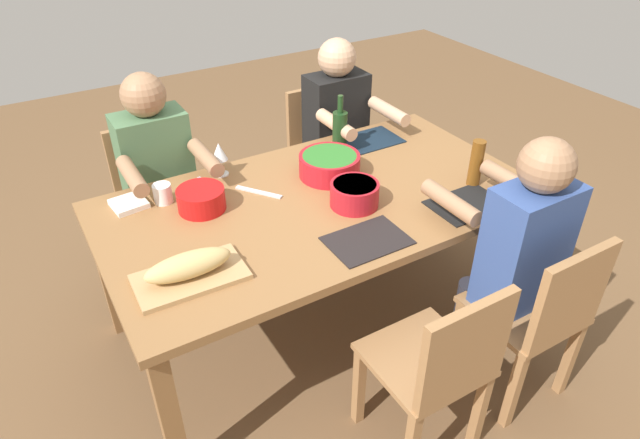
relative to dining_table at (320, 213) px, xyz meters
The scene contains 24 objects.
ground_plane 0.67m from the dining_table, ahead, with size 8.00×8.00×0.00m, color brown.
dining_table is the anchor object (origin of this frame).
chair_far_left 1.02m from the dining_table, 121.85° to the left, with size 0.40×0.40×0.85m.
diner_far_left 0.85m from the dining_table, 128.38° to the left, with size 0.41×0.53×1.20m.
chair_far_center 0.87m from the dining_table, 90.00° to the left, with size 0.40×0.40×0.85m.
chair_near_left 1.02m from the dining_table, 121.85° to the right, with size 0.40×0.40×0.85m.
diner_near_left 0.85m from the dining_table, 128.38° to the right, with size 0.41×0.53×1.20m.
chair_near_right 1.02m from the dining_table, 58.15° to the right, with size 0.40×0.40×0.85m.
diner_near_right 0.85m from the dining_table, 51.62° to the right, with size 0.41×0.53×1.20m.
serving_bowl_fruit 0.21m from the dining_table, 131.82° to the left, with size 0.21×0.21×0.11m.
serving_bowl_greens 0.26m from the dining_table, 132.40° to the right, with size 0.29×0.29×0.11m.
serving_bowl_salad 0.53m from the dining_table, 21.70° to the right, with size 0.21×0.21×0.10m.
cutting_board 0.73m from the dining_table, 18.78° to the left, with size 0.40×0.22×0.02m, color tan.
bread_loaf 0.74m from the dining_table, 18.78° to the left, with size 0.32×0.11×0.09m, color tan.
wine_bottle 0.54m from the dining_table, 132.25° to the right, with size 0.08×0.08×0.29m.
beer_bottle 0.75m from the dining_table, 159.81° to the left, with size 0.06×0.06×0.22m, color brown.
wine_glass 0.56m from the dining_table, 55.90° to the right, with size 0.08×0.08×0.17m.
placemat_far_left 0.65m from the dining_table, 145.04° to the left, with size 0.32×0.23×0.01m, color black.
placemat_far_center 0.38m from the dining_table, 90.00° to the left, with size 0.32×0.23×0.01m, color black.
placemat_near_left 0.65m from the dining_table, 145.04° to the right, with size 0.32×0.23×0.01m, color #142333.
cup_near_right 0.70m from the dining_table, 28.69° to the right, with size 0.08×0.08×0.09m, color white.
fork_near_right 0.54m from the dining_table, 43.56° to the right, with size 0.02×0.17×0.01m, color silver.
carving_knife 0.29m from the dining_table, 41.39° to the right, with size 0.23×0.02×0.01m, color silver.
napkin_stack 0.84m from the dining_table, 26.70° to the right, with size 0.14×0.14×0.02m, color white.
Camera 1 is at (1.08, 1.81, 2.05)m, focal length 31.24 mm.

